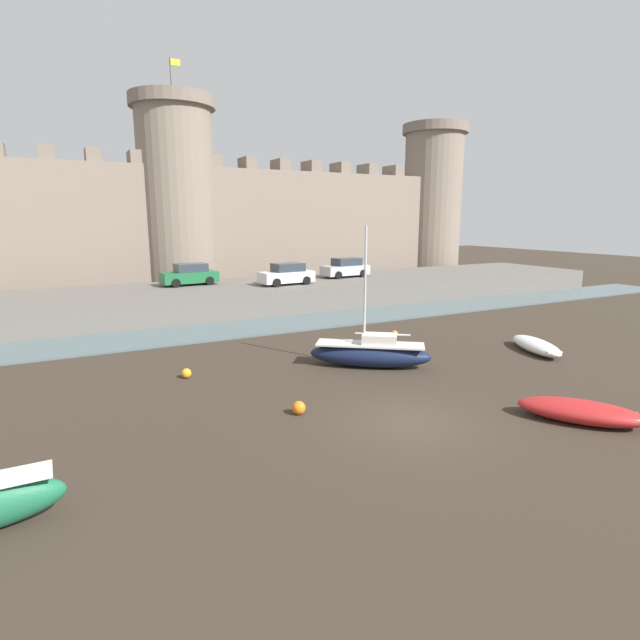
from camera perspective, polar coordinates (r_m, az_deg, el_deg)
The scene contains 13 objects.
ground_plane at distance 17.10m, azimuth 10.20°, elevation -11.41°, with size 160.00×160.00×0.00m, color #382D23.
water_channel at distance 30.70m, azimuth -8.32°, elevation -0.91°, with size 80.00×4.50×0.10m, color slate.
quay_road at distance 37.36m, azimuth -12.06°, elevation 2.42°, with size 69.39×10.00×1.67m, color #666059.
castle at distance 46.96m, azimuth -15.89°, elevation 11.85°, with size 64.62×7.23×19.78m.
rowboat_foreground_centre at distance 18.79m, azimuth 27.61°, elevation -9.21°, with size 3.46×3.97×0.73m.
sailboat_midflat_right at distance 22.66m, azimuth 5.79°, elevation -3.80°, with size 5.22×4.40×6.30m.
rowboat_near_channel_left at distance 27.35m, azimuth 23.46°, elevation -2.68°, with size 2.62×4.11×0.65m.
mooring_buoy_off_centre at distance 17.39m, azimuth -2.44°, elevation -9.99°, with size 0.47×0.47×0.47m, color orange.
mooring_buoy_mid_mud at distance 28.57m, azimuth 8.53°, elevation -1.56°, with size 0.39×0.39×0.39m, color orange.
mooring_buoy_near_channel at distance 21.86m, azimuth -15.02°, elevation -5.90°, with size 0.42×0.42×0.42m, color orange.
car_quay_west at distance 38.77m, azimuth -14.66°, elevation 5.03°, with size 4.22×2.13×1.62m.
car_quay_east at distance 42.67m, azimuth 2.94°, elevation 5.96°, with size 4.22×2.13×1.62m.
car_quay_centre_west at distance 37.84m, azimuth -3.82°, elevation 5.23°, with size 4.22×2.13×1.62m.
Camera 1 is at (-9.80, -12.34, 6.63)m, focal length 28.00 mm.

